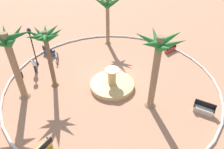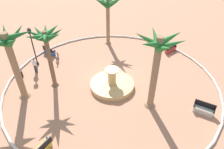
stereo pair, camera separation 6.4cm
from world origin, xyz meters
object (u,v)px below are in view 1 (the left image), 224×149
lamppost (32,44)px  palm_tree_by_curb (108,8)px  fountain (112,84)px  bench_west (204,109)px  palm_tree_far_side (46,42)px  trash_bin (20,74)px  palm_tree_near_fountain (10,52)px  bench_north (49,52)px  bench_southeast (170,49)px  bicycle_red_frame (57,59)px  person_cyclist_helmet (34,65)px  palm_tree_mid_plaza (157,59)px

lamppost → palm_tree_by_curb: bearing=178.3°
fountain → bench_west: fountain is taller
palm_tree_far_side → palm_tree_by_curb: bearing=-154.5°
fountain → trash_bin: 9.15m
fountain → palm_tree_near_fountain: 8.87m
lamppost → trash_bin: 3.23m
bench_north → palm_tree_near_fountain: bearing=52.6°
bench_north → trash_bin: 4.77m
palm_tree_far_side → bench_north: bearing=-105.9°
bench_north → bench_southeast: bearing=147.8°
palm_tree_by_curb → bicycle_red_frame: 8.12m
fountain → palm_tree_far_side: 6.86m
palm_tree_near_fountain → bench_north: 8.42m
lamppost → person_cyclist_helmet: (0.58, 1.41, -1.55)m
palm_tree_far_side → palm_tree_mid_plaza: bearing=128.2°
fountain → trash_bin: size_ratio=5.57×
palm_tree_near_fountain → palm_tree_mid_plaza: size_ratio=0.96×
palm_tree_far_side → trash_bin: (2.27, -3.15, -4.17)m
palm_tree_mid_plaza → bench_southeast: palm_tree_mid_plaza is taller
trash_bin → bench_southeast: bearing=163.0°
palm_tree_by_curb → person_cyclist_helmet: (9.59, 1.15, -3.58)m
palm_tree_far_side → palm_tree_near_fountain: bearing=-0.8°
palm_tree_far_side → lamppost: (0.21, -4.47, -2.07)m
palm_tree_by_curb → trash_bin: bearing=5.4°
palm_tree_by_curb → bench_west: 14.84m
palm_tree_near_fountain → trash_bin: palm_tree_near_fountain is taller
palm_tree_mid_plaza → bench_west: 5.94m
trash_bin → person_cyclist_helmet: 1.59m
fountain → person_cyclist_helmet: fountain is taller
palm_tree_near_fountain → trash_bin: bearing=-99.3°
bench_north → bench_west: bearing=113.1°
palm_tree_far_side → bench_west: (-8.43, 10.03, -4.21)m
palm_tree_far_side → lamppost: palm_tree_far_side is taller
bench_north → person_cyclist_helmet: (2.45, 2.79, 0.59)m
fountain → person_cyclist_helmet: (5.09, -6.27, 0.65)m
palm_tree_by_curb → bench_southeast: 8.76m
palm_tree_by_curb → lamppost: size_ratio=1.37×
palm_tree_near_fountain → trash_bin: 5.20m
fountain → palm_tree_by_curb: (-4.50, -7.42, 4.23)m
palm_tree_near_fountain → palm_tree_mid_plaza: 10.91m
fountain → bench_southeast: 9.51m
bench_southeast → palm_tree_far_side: bearing=-7.2°
palm_tree_near_fountain → palm_tree_by_curb: 12.31m
bench_west → palm_tree_by_curb: bearing=-91.5°
fountain → bicycle_red_frame: bearing=-70.5°
palm_tree_mid_plaza → person_cyclist_helmet: 12.45m
palm_tree_near_fountain → bicycle_red_frame: bearing=-140.9°
bench_southeast → bench_north: bearing=-32.2°
palm_tree_mid_plaza → person_cyclist_helmet: size_ratio=3.89×
fountain → bench_north: size_ratio=2.43×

